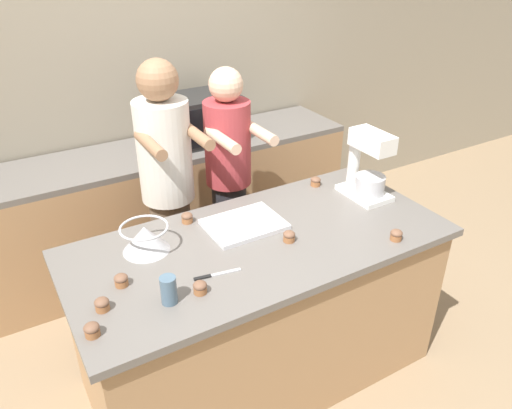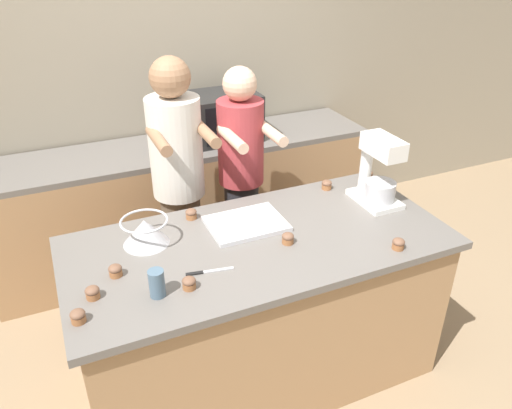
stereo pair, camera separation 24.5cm
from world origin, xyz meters
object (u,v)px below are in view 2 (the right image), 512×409
object	(u,v)px
stand_mixer	(378,174)
cupcake_8	(92,292)
mixing_bowl	(145,231)
cupcake_2	(78,316)
person_right	(242,184)
cupcake_3	(327,185)
baking_tray	(246,223)
cupcake_0	(288,238)
cupcake_6	(398,244)
drinking_glass	(157,283)
cupcake_5	(189,283)
microwave_oven	(224,116)
cupcake_7	(115,270)
knife	(207,272)
cupcake_4	(368,175)
cupcake_1	(191,214)
person_left	(179,189)

from	to	relation	value
stand_mixer	cupcake_8	bearing A→B (deg)	-172.02
mixing_bowl	cupcake_2	xyz separation A→B (m)	(-0.38, -0.45, -0.04)
person_right	cupcake_3	xyz separation A→B (m)	(0.40, -0.37, 0.08)
baking_tray	cupcake_2	distance (m)	0.98
cupcake_0	cupcake_6	distance (m)	0.54
cupcake_3	person_right	bearing A→B (deg)	137.67
person_right	cupcake_0	bearing A→B (deg)	-95.73
mixing_bowl	cupcake_8	world-z (taller)	mixing_bowl
drinking_glass	cupcake_5	size ratio (longest dim) A/B	2.07
microwave_oven	cupcake_7	world-z (taller)	microwave_oven
baking_tray	drinking_glass	xyz separation A→B (m)	(-0.57, -0.37, 0.05)
knife	cupcake_3	xyz separation A→B (m)	(0.93, 0.50, 0.03)
cupcake_4	microwave_oven	bearing A→B (deg)	119.99
drinking_glass	cupcake_5	bearing A→B (deg)	-3.86
person_right	cupcake_1	size ratio (longest dim) A/B	26.35
knife	cupcake_6	size ratio (longest dim) A/B	3.61
drinking_glass	cupcake_2	xyz separation A→B (m)	(-0.33, -0.03, -0.03)
cupcake_1	cupcake_4	xyz separation A→B (m)	(1.15, 0.02, 0.00)
cupcake_0	cupcake_5	size ratio (longest dim) A/B	1.00
cupcake_0	cupcake_8	xyz separation A→B (m)	(-0.94, -0.04, 0.00)
person_left	stand_mixer	bearing A→B (deg)	-32.29
drinking_glass	cupcake_5	world-z (taller)	drinking_glass
stand_mixer	microwave_oven	distance (m)	1.33
knife	person_left	bearing A→B (deg)	81.90
person_left	cupcake_1	xyz separation A→B (m)	(-0.04, -0.37, 0.03)
drinking_glass	cupcake_3	size ratio (longest dim) A/B	2.07
person_right	cupcake_2	distance (m)	1.47
person_left	cupcake_7	size ratio (longest dim) A/B	27.89
cupcake_3	cupcake_8	bearing A→B (deg)	-161.64
person_left	cupcake_8	size ratio (longest dim) A/B	27.89
cupcake_0	cupcake_8	bearing A→B (deg)	-177.49
person_left	cupcake_8	bearing A→B (deg)	-126.43
microwave_oven	cupcake_2	size ratio (longest dim) A/B	7.82
drinking_glass	cupcake_4	world-z (taller)	drinking_glass
person_right	stand_mixer	xyz separation A→B (m)	(0.57, -0.62, 0.23)
microwave_oven	knife	bearing A→B (deg)	-113.69
microwave_oven	cupcake_0	xyz separation A→B (m)	(-0.21, -1.44, -0.15)
stand_mixer	drinking_glass	world-z (taller)	stand_mixer
cupcake_6	cupcake_8	size ratio (longest dim) A/B	1.00
microwave_oven	cupcake_4	distance (m)	1.16
stand_mixer	cupcake_5	distance (m)	1.26
person_left	cupcake_1	distance (m)	0.38
stand_mixer	knife	bearing A→B (deg)	-167.28
mixing_bowl	cupcake_6	world-z (taller)	mixing_bowl
knife	cupcake_8	world-z (taller)	cupcake_8
drinking_glass	cupcake_4	xyz separation A→B (m)	(1.48, 0.58, -0.03)
knife	cupcake_3	distance (m)	1.05
person_right	baking_tray	bearing A→B (deg)	-110.00
mixing_bowl	knife	world-z (taller)	mixing_bowl
person_right	cupcake_4	xyz separation A→B (m)	(0.71, -0.35, 0.08)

